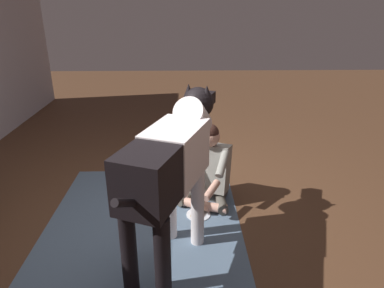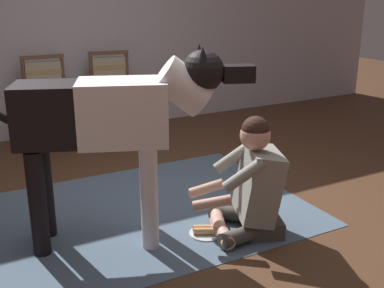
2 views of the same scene
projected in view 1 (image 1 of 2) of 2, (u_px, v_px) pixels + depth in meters
name	position (u px, v px, depth m)	size (l,w,h in m)	color
ground_plane	(151.00, 219.00, 3.41)	(16.06, 16.06, 0.00)	#4F3220
area_rug	(142.00, 233.00, 3.19)	(2.54, 1.85, 0.01)	slate
person_sitting_on_floor	(208.00, 170.00, 3.61)	(0.72, 0.61, 0.86)	#4A463E
large_dog	(173.00, 161.00, 2.60)	(1.64, 0.78, 1.33)	silver
hot_dog_on_plate	(198.00, 213.00, 3.45)	(0.24, 0.24, 0.06)	silver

